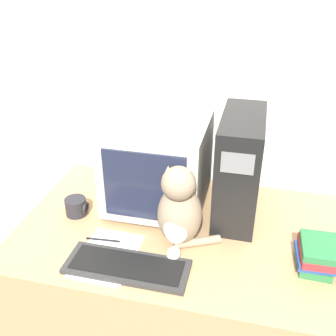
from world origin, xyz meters
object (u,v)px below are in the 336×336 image
at_px(cat, 179,210).
at_px(book_stack, 319,255).
at_px(crt_monitor, 158,163).
at_px(keyboard, 127,266).
at_px(computer_tower, 239,166).
at_px(mug, 76,207).
at_px(pen, 103,240).

height_order(cat, book_stack, cat).
xyz_separation_m(crt_monitor, cat, (0.15, -0.25, -0.06)).
height_order(keyboard, cat, cat).
xyz_separation_m(computer_tower, cat, (-0.20, -0.27, -0.07)).
bearing_deg(book_stack, mug, 174.07).
xyz_separation_m(crt_monitor, computer_tower, (0.35, 0.02, 0.02)).
bearing_deg(book_stack, computer_tower, 137.86).
bearing_deg(cat, computer_tower, 50.95).
bearing_deg(cat, crt_monitor, 117.40).
distance_m(cat, book_stack, 0.54).
bearing_deg(pen, cat, 12.16).
distance_m(pen, mug, 0.24).
xyz_separation_m(crt_monitor, mug, (-0.33, -0.17, -0.17)).
height_order(crt_monitor, cat, crt_monitor).
height_order(book_stack, pen, book_stack).
bearing_deg(cat, pen, -170.56).
bearing_deg(book_stack, cat, 177.84).
xyz_separation_m(crt_monitor, book_stack, (0.67, -0.27, -0.15)).
bearing_deg(computer_tower, mug, -164.38).
height_order(keyboard, pen, keyboard).
bearing_deg(mug, cat, -10.03).
relative_size(crt_monitor, keyboard, 0.96).
height_order(crt_monitor, keyboard, crt_monitor).
distance_m(crt_monitor, cat, 0.30).
relative_size(keyboard, mug, 4.60).
height_order(pen, mug, mug).
bearing_deg(computer_tower, cat, -126.34).
bearing_deg(pen, crt_monitor, 64.80).
distance_m(computer_tower, mug, 0.73).
distance_m(cat, mug, 0.50).
xyz_separation_m(computer_tower, pen, (-0.50, -0.34, -0.22)).
bearing_deg(book_stack, pen, -176.95).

